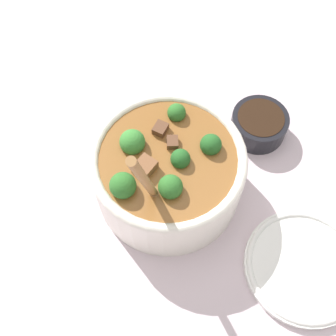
{
  "coord_description": "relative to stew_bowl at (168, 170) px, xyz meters",
  "views": [
    {
      "loc": [
        -0.27,
        0.16,
        0.65
      ],
      "look_at": [
        0.0,
        0.0,
        0.07
      ],
      "focal_mm": 45.0,
      "sensor_mm": 36.0,
      "label": 1
    }
  ],
  "objects": [
    {
      "name": "empty_plate",
      "position": [
        -0.23,
        -0.11,
        -0.06
      ],
      "size": [
        0.18,
        0.18,
        0.02
      ],
      "color": "white",
      "rests_on": "ground_plane"
    },
    {
      "name": "condiment_bowl",
      "position": [
        0.02,
        -0.2,
        -0.04
      ],
      "size": [
        0.1,
        0.1,
        0.05
      ],
      "color": "black",
      "rests_on": "ground_plane"
    },
    {
      "name": "ground_plane",
      "position": [
        0.0,
        -0.0,
        -0.07
      ],
      "size": [
        4.0,
        4.0,
        0.0
      ],
      "primitive_type": "plane",
      "color": "silver"
    },
    {
      "name": "stew_bowl",
      "position": [
        0.0,
        0.0,
        0.0
      ],
      "size": [
        0.24,
        0.24,
        0.28
      ],
      "color": "white",
      "rests_on": "ground_plane"
    }
  ]
}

